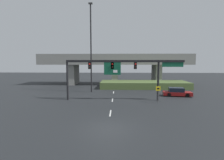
# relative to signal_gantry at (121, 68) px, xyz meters

# --- Properties ---
(ground_plane) EXTENTS (160.00, 160.00, 0.00)m
(ground_plane) POSITION_rel_signal_gantry_xyz_m (-1.19, -10.69, -4.68)
(ground_plane) COLOR black
(lane_markings) EXTENTS (0.14, 22.06, 0.01)m
(lane_markings) POSITION_rel_signal_gantry_xyz_m (-1.19, 3.35, -4.68)
(lane_markings) COLOR silver
(lane_markings) RESTS_ON ground
(signal_gantry) EXTENTS (16.60, 0.44, 5.74)m
(signal_gantry) POSITION_rel_signal_gantry_xyz_m (0.00, 0.00, 0.00)
(signal_gantry) COLOR black
(signal_gantry) RESTS_ON ground
(speed_limit_sign) EXTENTS (0.60, 0.11, 2.28)m
(speed_limit_sign) POSITION_rel_signal_gantry_xyz_m (4.97, -1.46, -3.19)
(speed_limit_sign) COLOR #4C4C4C
(speed_limit_sign) RESTS_ON ground
(highway_light_pole_near) EXTENTS (0.70, 0.36, 15.81)m
(highway_light_pole_near) POSITION_rel_signal_gantry_xyz_m (-5.25, 6.83, 3.61)
(highway_light_pole_near) COLOR black
(highway_light_pole_near) RESTS_ON ground
(overpass_bridge) EXTENTS (36.28, 7.14, 7.39)m
(overpass_bridge) POSITION_rel_signal_gantry_xyz_m (-1.19, 18.64, 0.34)
(overpass_bridge) COLOR gray
(overpass_bridge) RESTS_ON ground
(grass_embankment) EXTENTS (18.43, 6.61, 1.36)m
(grass_embankment) POSITION_rel_signal_gantry_xyz_m (5.19, 12.90, -4.00)
(grass_embankment) COLOR #4C6033
(grass_embankment) RESTS_ON ground
(parked_sedan_near_right) EXTENTS (4.61, 2.40, 1.38)m
(parked_sedan_near_right) POSITION_rel_signal_gantry_xyz_m (9.08, 3.40, -4.04)
(parked_sedan_near_right) COLOR maroon
(parked_sedan_near_right) RESTS_ON ground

